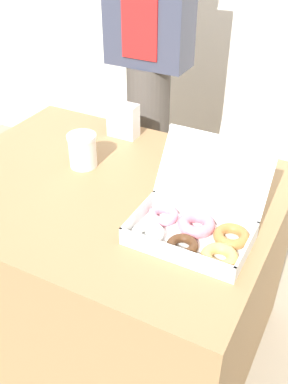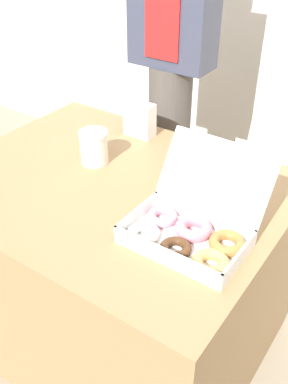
{
  "view_description": "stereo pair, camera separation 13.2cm",
  "coord_description": "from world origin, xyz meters",
  "px_view_note": "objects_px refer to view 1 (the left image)",
  "views": [
    {
      "loc": [
        0.71,
        -1.06,
        1.59
      ],
      "look_at": [
        0.2,
        -0.09,
        0.84
      ],
      "focal_mm": 42.0,
      "sensor_mm": 36.0,
      "label": 1
    },
    {
      "loc": [
        0.82,
        -0.99,
        1.59
      ],
      "look_at": [
        0.2,
        -0.09,
        0.84
      ],
      "focal_mm": 42.0,
      "sensor_mm": 36.0,
      "label": 2
    }
  ],
  "objects_px": {
    "napkin_holder": "(123,120)",
    "person_customer": "(149,59)",
    "donut_box": "(195,226)",
    "coffee_cup": "(83,150)"
  },
  "relations": [
    {
      "from": "donut_box",
      "to": "coffee_cup",
      "type": "distance_m",
      "value": 0.54
    },
    {
      "from": "coffee_cup",
      "to": "person_customer",
      "type": "height_order",
      "value": "person_customer"
    },
    {
      "from": "donut_box",
      "to": "coffee_cup",
      "type": "bearing_deg",
      "value": 160.23
    },
    {
      "from": "napkin_holder",
      "to": "person_customer",
      "type": "bearing_deg",
      "value": 97.46
    },
    {
      "from": "coffee_cup",
      "to": "person_customer",
      "type": "xyz_separation_m",
      "value": [
        -0.03,
        0.56,
        0.16
      ]
    },
    {
      "from": "napkin_holder",
      "to": "person_customer",
      "type": "relative_size",
      "value": 0.08
    },
    {
      "from": "coffee_cup",
      "to": "napkin_holder",
      "type": "xyz_separation_m",
      "value": [
        0.01,
        0.27,
        0.01
      ]
    },
    {
      "from": "coffee_cup",
      "to": "napkin_holder",
      "type": "distance_m",
      "value": 0.27
    },
    {
      "from": "napkin_holder",
      "to": "donut_box",
      "type": "bearing_deg",
      "value": -42.37
    },
    {
      "from": "donut_box",
      "to": "napkin_holder",
      "type": "relative_size",
      "value": 2.54
    }
  ]
}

